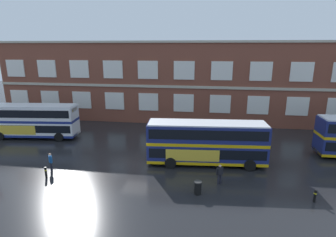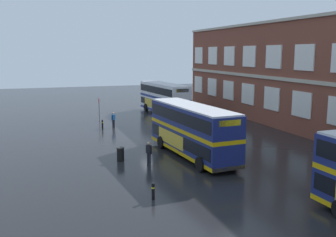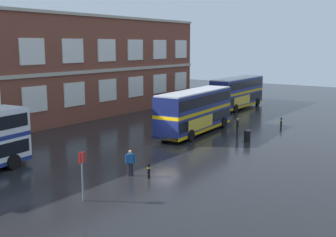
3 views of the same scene
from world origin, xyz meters
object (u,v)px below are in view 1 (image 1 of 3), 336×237
(double_decker_middle, at_px, (206,142))
(safety_bollard_east, at_px, (46,172))
(double_decker_near, at_px, (31,120))
(waiting_passenger, at_px, (51,161))
(station_litter_bin, at_px, (198,188))
(safety_bollard_west, at_px, (315,196))
(second_passenger, at_px, (220,173))

(double_decker_middle, height_order, safety_bollard_east, double_decker_middle)
(double_decker_near, bearing_deg, double_decker_middle, -12.47)
(waiting_passenger, distance_m, station_litter_bin, 13.32)
(double_decker_near, height_order, double_decker_middle, same)
(safety_bollard_east, bearing_deg, double_decker_middle, 20.00)
(waiting_passenger, bearing_deg, safety_bollard_east, -77.95)
(waiting_passenger, height_order, safety_bollard_west, waiting_passenger)
(second_passenger, xyz_separation_m, station_litter_bin, (-1.68, -1.77, -0.41))
(waiting_passenger, height_order, second_passenger, same)
(double_decker_near, xyz_separation_m, waiting_passenger, (7.43, -8.30, -1.22))
(double_decker_middle, bearing_deg, station_litter_bin, -95.49)
(station_litter_bin, bearing_deg, safety_bollard_east, 176.65)
(safety_bollard_east, bearing_deg, station_litter_bin, -3.35)
(second_passenger, distance_m, station_litter_bin, 2.47)
(second_passenger, xyz_separation_m, safety_bollard_east, (-14.57, -1.02, -0.44))
(double_decker_near, relative_size, second_passenger, 6.59)
(double_decker_near, distance_m, station_litter_bin, 23.09)
(double_decker_near, bearing_deg, second_passenger, -21.00)
(double_decker_middle, relative_size, station_litter_bin, 10.84)
(double_decker_middle, relative_size, safety_bollard_east, 11.75)
(double_decker_middle, xyz_separation_m, waiting_passenger, (-13.71, -3.62, -1.22))
(double_decker_near, relative_size, waiting_passenger, 6.59)
(safety_bollard_east, bearing_deg, double_decker_near, 128.84)
(double_decker_near, height_order, station_litter_bin, double_decker_near)
(waiting_passenger, bearing_deg, double_decker_near, 131.84)
(safety_bollard_west, xyz_separation_m, safety_bollard_east, (-21.25, 0.66, 0.00))
(waiting_passenger, distance_m, safety_bollard_west, 21.61)
(station_litter_bin, bearing_deg, second_passenger, 46.62)
(second_passenger, bearing_deg, waiting_passenger, 179.04)
(waiting_passenger, bearing_deg, station_litter_bin, -8.73)
(second_passenger, relative_size, station_litter_bin, 1.65)
(double_decker_middle, relative_size, waiting_passenger, 6.57)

